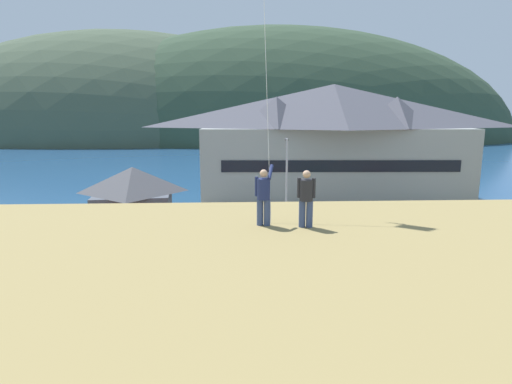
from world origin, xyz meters
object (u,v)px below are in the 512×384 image
at_px(parked_car_mid_row_near, 469,222).
at_px(moored_boat_outer_mooring, 278,174).
at_px(harbor_lodge, 333,140).
at_px(parked_car_mid_row_far, 365,225).
at_px(storage_shed_waterside, 284,174).
at_px(parking_light_pole, 287,176).
at_px(person_companion, 306,197).
at_px(parked_car_mid_row_center, 294,258).
at_px(wharf_dock, 252,178).
at_px(moored_boat_wharfside, 227,177).
at_px(storage_shed_near_lot, 134,200).
at_px(parked_car_front_row_silver, 95,253).
at_px(person_kite_flyer, 264,195).
at_px(parked_car_lone_by_shed, 383,254).
at_px(parked_car_corner_spot, 193,251).
at_px(parked_car_back_row_left, 49,228).
at_px(parked_car_front_row_red, 239,232).

bearing_deg(parked_car_mid_row_near, moored_boat_outer_mooring, 113.53).
bearing_deg(harbor_lodge, parked_car_mid_row_far, -92.33).
relative_size(storage_shed_waterside, parking_light_pole, 0.96).
bearing_deg(parked_car_mid_row_near, parked_car_mid_row_far, -176.86).
height_order(moored_boat_outer_mooring, person_companion, person_companion).
xyz_separation_m(moored_boat_outer_mooring, parked_car_mid_row_center, (-2.42, -34.10, 0.34)).
height_order(wharf_dock, moored_boat_wharfside, moored_boat_wharfside).
height_order(storage_shed_near_lot, parked_car_front_row_silver, storage_shed_near_lot).
distance_m(harbor_lodge, parked_car_mid_row_far, 15.05).
xyz_separation_m(storage_shed_near_lot, person_kite_flyer, (8.51, -18.67, 4.02)).
relative_size(storage_shed_near_lot, parking_light_pole, 0.92).
xyz_separation_m(parked_car_lone_by_shed, person_kite_flyer, (-7.67, -10.52, 5.64)).
height_order(moored_boat_outer_mooring, person_kite_flyer, person_kite_flyer).
relative_size(parked_car_front_row_silver, parked_car_corner_spot, 0.97).
relative_size(harbor_lodge, moored_boat_outer_mooring, 3.52).
distance_m(wharf_dock, person_companion, 44.19).
height_order(harbor_lodge, person_companion, harbor_lodge).
height_order(storage_shed_waterside, person_companion, person_companion).
relative_size(storage_shed_near_lot, person_kite_flyer, 3.46).
bearing_deg(moored_boat_outer_mooring, parked_car_mid_row_near, -66.47).
distance_m(harbor_lodge, storage_shed_waterside, 6.56).
bearing_deg(parked_car_mid_row_center, moored_boat_outer_mooring, 85.94).
relative_size(wharf_dock, moored_boat_wharfside, 2.26).
height_order(harbor_lodge, parked_car_front_row_silver, harbor_lodge).
distance_m(harbor_lodge, parking_light_pole, 12.18).
bearing_deg(parked_car_lone_by_shed, moored_boat_outer_mooring, 94.88).
height_order(parked_car_mid_row_far, parked_car_lone_by_shed, same).
bearing_deg(parking_light_pole, parked_car_front_row_silver, -143.19).
bearing_deg(parked_car_mid_row_far, parked_car_lone_by_shed, -97.72).
bearing_deg(parked_car_mid_row_far, parked_car_front_row_silver, -162.75).
height_order(storage_shed_near_lot, moored_boat_outer_mooring, storage_shed_near_lot).
relative_size(parking_light_pole, person_kite_flyer, 3.77).
bearing_deg(parked_car_mid_row_near, parking_light_pole, 166.30).
distance_m(storage_shed_waterside, parked_car_lone_by_shed, 22.90).
bearing_deg(parking_light_pole, parked_car_back_row_left, -168.76).
xyz_separation_m(wharf_dock, moored_boat_outer_mooring, (3.64, 0.68, 0.37)).
bearing_deg(parked_car_back_row_left, person_kite_flyer, -50.32).
bearing_deg(harbor_lodge, moored_boat_outer_mooring, 107.94).
height_order(moored_boat_outer_mooring, parked_car_front_row_silver, moored_boat_outer_mooring).
bearing_deg(person_kite_flyer, parked_car_front_row_red, 92.61).
bearing_deg(harbor_lodge, parked_car_front_row_red, -122.18).
height_order(storage_shed_near_lot, parked_car_mid_row_center, storage_shed_near_lot).
relative_size(parked_car_mid_row_center, person_kite_flyer, 2.32).
bearing_deg(parked_car_front_row_red, parked_car_mid_row_near, 6.31).
bearing_deg(parked_car_mid_row_center, parked_car_back_row_left, 157.06).
height_order(storage_shed_waterside, moored_boat_wharfside, storage_shed_waterside).
bearing_deg(parked_car_lone_by_shed, moored_boat_wharfside, 107.11).
distance_m(parked_car_front_row_silver, parked_car_front_row_red, 9.35).
bearing_deg(moored_boat_wharfside, storage_shed_near_lot, -105.21).
distance_m(moored_boat_wharfside, parked_car_back_row_left, 27.94).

